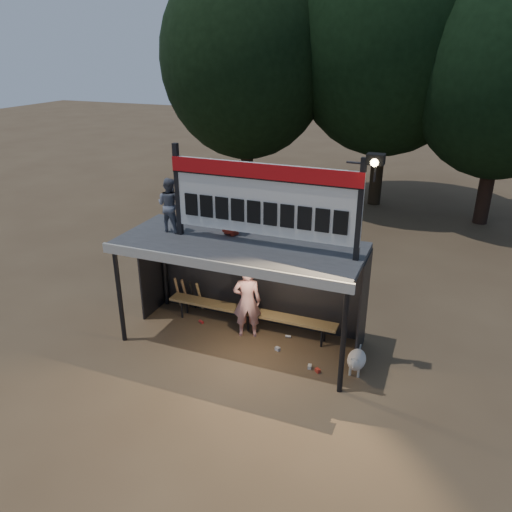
# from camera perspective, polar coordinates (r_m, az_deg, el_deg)

# --- Properties ---
(ground) EXTENTS (80.00, 80.00, 0.00)m
(ground) POSITION_cam_1_polar(r_m,az_deg,el_deg) (11.11, -1.74, -9.67)
(ground) COLOR #4F3B27
(ground) RESTS_ON ground
(player) EXTENTS (0.72, 0.60, 1.70)m
(player) POSITION_cam_1_polar(r_m,az_deg,el_deg) (10.90, -1.02, -5.20)
(player) COLOR white
(player) RESTS_ON ground
(child_a) EXTENTS (0.59, 0.47, 1.16)m
(child_a) POSITION_cam_1_polar(r_m,az_deg,el_deg) (10.67, -9.84, 5.78)
(child_a) COLOR slate
(child_a) RESTS_ON dugout_shelter
(child_b) EXTENTS (0.57, 0.48, 0.99)m
(child_b) POSITION_cam_1_polar(r_m,az_deg,el_deg) (10.35, -2.96, 5.06)
(child_b) COLOR #A62919
(child_b) RESTS_ON dugout_shelter
(dugout_shelter) EXTENTS (5.10, 2.08, 2.32)m
(dugout_shelter) POSITION_cam_1_polar(r_m,az_deg,el_deg) (10.44, -1.34, -0.43)
(dugout_shelter) COLOR #39393C
(dugout_shelter) RESTS_ON ground
(scoreboard_assembly) EXTENTS (4.10, 0.27, 1.99)m
(scoreboard_assembly) POSITION_cam_1_polar(r_m,az_deg,el_deg) (9.52, 1.10, 6.70)
(scoreboard_assembly) COLOR black
(scoreboard_assembly) RESTS_ON dugout_shelter
(bench) EXTENTS (4.00, 0.35, 0.48)m
(bench) POSITION_cam_1_polar(r_m,az_deg,el_deg) (11.32, -0.67, -6.43)
(bench) COLOR #997A48
(bench) RESTS_ON ground
(tree_left) EXTENTS (6.46, 6.46, 9.27)m
(tree_left) POSITION_cam_1_polar(r_m,az_deg,el_deg) (20.13, -1.12, 21.62)
(tree_left) COLOR #302115
(tree_left) RESTS_ON ground
(tree_mid) EXTENTS (7.22, 7.22, 10.36)m
(tree_mid) POSITION_cam_1_polar(r_m,az_deg,el_deg) (20.26, 15.00, 22.77)
(tree_mid) COLOR black
(tree_mid) RESTS_ON ground
(tree_right) EXTENTS (6.08, 6.08, 8.72)m
(tree_right) POSITION_cam_1_polar(r_m,az_deg,el_deg) (19.13, 26.78, 18.29)
(tree_right) COLOR black
(tree_right) RESTS_ON ground
(dog) EXTENTS (0.36, 0.81, 0.49)m
(dog) POSITION_cam_1_polar(r_m,az_deg,el_deg) (10.20, 11.39, -11.60)
(dog) COLOR white
(dog) RESTS_ON ground
(bats) EXTENTS (0.68, 0.35, 0.84)m
(bats) POSITION_cam_1_polar(r_m,az_deg,el_deg) (12.21, -7.70, -4.34)
(bats) COLOR #A67B4D
(bats) RESTS_ON ground
(litter) EXTENTS (3.15, 1.09, 0.08)m
(litter) POSITION_cam_1_polar(r_m,az_deg,el_deg) (10.80, 2.47, -10.49)
(litter) COLOR #B62D1F
(litter) RESTS_ON ground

